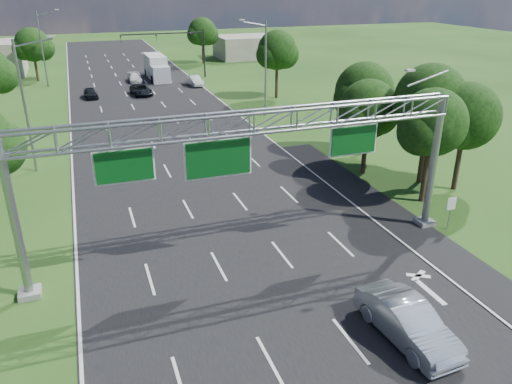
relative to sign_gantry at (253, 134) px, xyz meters
name	(u,v)px	position (x,y,z in m)	size (l,w,h in m)	color
ground	(181,155)	(-0.33, 18.00, -6.89)	(220.00, 220.00, 0.00)	#204615
road	(181,155)	(-0.33, 18.00, -6.89)	(18.00, 180.00, 0.02)	black
road_flare	(388,214)	(9.87, 2.00, -6.89)	(3.00, 30.00, 0.02)	black
sign_gantry	(253,134)	(0.00, 0.00, 0.00)	(23.50, 1.00, 9.56)	gray
regulatory_sign	(451,206)	(12.07, -1.02, -5.38)	(0.60, 0.08, 2.10)	gray
traffic_signal	(180,43)	(7.15, 53.00, -1.72)	(12.21, 0.24, 7.00)	black
streetlight_l_near	(27,101)	(-11.63, 18.00, -1.31)	(2.97, 0.22, 10.16)	gray
streetlight_l_far	(43,46)	(-11.63, 53.00, -1.31)	(2.97, 0.22, 10.16)	gray
streetlight_r_mid	(264,64)	(10.97, 28.00, -1.31)	(2.97, 0.22, 10.16)	gray
tree_cluster_right	(410,109)	(14.47, 7.19, -1.58)	(9.91, 14.60, 8.68)	#2D2116
tree_verge_lc	(33,46)	(-13.25, 58.04, -1.92)	(5.76, 4.80, 7.62)	#2D2116
tree_verge_rd	(278,52)	(15.75, 36.04, -1.26)	(5.76, 4.80, 8.28)	#2D2116
tree_verge_re	(203,33)	(13.75, 66.04, -1.70)	(5.76, 4.80, 7.84)	#2D2116
building_right	(249,47)	(23.67, 70.00, -4.89)	(12.00, 9.00, 4.00)	gray
silver_sedan	(407,321)	(3.75, -8.60, -6.04)	(1.81, 5.20, 1.71)	#B5BCC2
car_queue_a	(135,78)	(0.02, 52.53, -6.29)	(1.68, 4.13, 1.20)	white
car_queue_b	(141,90)	(-0.26, 43.26, -6.23)	(2.20, 4.76, 1.32)	black
car_queue_c	(91,93)	(-6.52, 43.61, -6.26)	(1.50, 3.74, 1.27)	black
car_queue_d	(195,81)	(7.67, 47.02, -6.21)	(1.44, 4.14, 1.36)	beige
box_truck	(157,68)	(3.55, 54.17, -5.27)	(2.74, 8.94, 3.38)	silver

